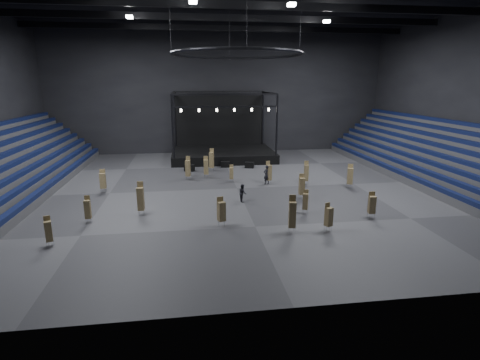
{
  "coord_description": "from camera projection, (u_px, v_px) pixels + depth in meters",
  "views": [
    {
      "loc": [
        -4.74,
        -36.25,
        10.46
      ],
      "look_at": [
        0.03,
        -2.0,
        1.4
      ],
      "focal_mm": 28.0,
      "sensor_mm": 36.0,
      "label": 1
    }
  ],
  "objects": [
    {
      "name": "chair_stack_13",
      "position": [
        269.0,
        172.0,
        39.46
      ],
      "size": [
        0.62,
        0.62,
        2.44
      ],
      "rotation": [
        0.0,
        0.0,
        0.37
      ],
      "color": "silver",
      "rests_on": "floor"
    },
    {
      "name": "wall_front",
      "position": [
        302.0,
        118.0,
        15.61
      ],
      "size": [
        50.0,
        0.2,
        18.0
      ],
      "primitive_type": "cube",
      "color": "black",
      "rests_on": "ground"
    },
    {
      "name": "chair_stack_5",
      "position": [
        372.0,
        204.0,
        29.48
      ],
      "size": [
        0.57,
        0.57,
        2.13
      ],
      "rotation": [
        0.0,
        0.0,
        -0.16
      ],
      "color": "silver",
      "rests_on": "floor"
    },
    {
      "name": "stage",
      "position": [
        222.0,
        148.0,
        53.2
      ],
      "size": [
        14.0,
        10.0,
        9.2
      ],
      "color": "black",
      "rests_on": "floor"
    },
    {
      "name": "man_center",
      "position": [
        267.0,
        175.0,
        39.38
      ],
      "size": [
        0.86,
        0.7,
        2.04
      ],
      "primitive_type": "imported",
      "rotation": [
        0.0,
        0.0,
        3.46
      ],
      "color": "black",
      "rests_on": "floor"
    },
    {
      "name": "chair_stack_16",
      "position": [
        188.0,
        168.0,
        41.12
      ],
      "size": [
        0.59,
        0.59,
        2.61
      ],
      "rotation": [
        0.0,
        0.0,
        -0.26
      ],
      "color": "silver",
      "rests_on": "floor"
    },
    {
      "name": "chair_stack_8",
      "position": [
        206.0,
        167.0,
        41.97
      ],
      "size": [
        0.52,
        0.52,
        2.45
      ],
      "rotation": [
        0.0,
        0.0,
        0.04
      ],
      "color": "silver",
      "rests_on": "floor"
    },
    {
      "name": "truss_ring",
      "position": [
        237.0,
        54.0,
        34.72
      ],
      "size": [
        12.3,
        12.3,
        5.15
      ],
      "color": "black",
      "rests_on": "ceiling"
    },
    {
      "name": "flight_case_right",
      "position": [
        249.0,
        165.0,
        47.0
      ],
      "size": [
        1.24,
        0.89,
        0.75
      ],
      "primitive_type": "cube",
      "rotation": [
        0.0,
        0.0,
        -0.32
      ],
      "color": "black",
      "rests_on": "floor"
    },
    {
      "name": "chair_stack_11",
      "position": [
        305.0,
        201.0,
        30.59
      ],
      "size": [
        0.55,
        0.55,
        1.99
      ],
      "rotation": [
        0.0,
        0.0,
        -0.43
      ],
      "color": "silver",
      "rests_on": "floor"
    },
    {
      "name": "chair_stack_4",
      "position": [
        141.0,
        198.0,
        30.1
      ],
      "size": [
        0.54,
        0.54,
        2.77
      ],
      "rotation": [
        0.0,
        0.0,
        -0.09
      ],
      "color": "silver",
      "rests_on": "floor"
    },
    {
      "name": "chair_stack_0",
      "position": [
        212.0,
        160.0,
        45.06
      ],
      "size": [
        0.64,
        0.64,
        2.77
      ],
      "rotation": [
        0.0,
        0.0,
        -0.3
      ],
      "color": "silver",
      "rests_on": "floor"
    },
    {
      "name": "chair_stack_7",
      "position": [
        88.0,
        209.0,
        28.5
      ],
      "size": [
        0.43,
        0.43,
        2.13
      ],
      "rotation": [
        0.0,
        0.0,
        0.0
      ],
      "color": "silver",
      "rests_on": "floor"
    },
    {
      "name": "chair_stack_12",
      "position": [
        306.0,
        172.0,
        39.28
      ],
      "size": [
        0.53,
        0.53,
        2.49
      ],
      "rotation": [
        0.0,
        0.0,
        -0.19
      ],
      "color": "silver",
      "rests_on": "floor"
    },
    {
      "name": "floor",
      "position": [
        237.0,
        188.0,
        38.01
      ],
      "size": [
        50.0,
        50.0,
        0.0
      ],
      "primitive_type": "plane",
      "color": "#414143",
      "rests_on": "ground"
    },
    {
      "name": "chair_stack_14",
      "position": [
        48.0,
        231.0,
        24.39
      ],
      "size": [
        0.54,
        0.54,
        2.06
      ],
      "rotation": [
        0.0,
        0.0,
        0.33
      ],
      "color": "silver",
      "rests_on": "floor"
    },
    {
      "name": "flight_case_left",
      "position": [
        189.0,
        168.0,
        45.35
      ],
      "size": [
        1.33,
        0.98,
        0.8
      ],
      "primitive_type": "cube",
      "rotation": [
        0.0,
        0.0,
        -0.36
      ],
      "color": "black",
      "rests_on": "floor"
    },
    {
      "name": "chair_stack_10",
      "position": [
        350.0,
        176.0,
        37.84
      ],
      "size": [
        0.68,
        0.68,
        2.47
      ],
      "rotation": [
        0.0,
        0.0,
        -0.33
      ],
      "color": "silver",
      "rests_on": "floor"
    },
    {
      "name": "wall_right",
      "position": [
        474.0,
        97.0,
        39.06
      ],
      "size": [
        0.2,
        42.0,
        18.0
      ],
      "primitive_type": "cube",
      "color": "black",
      "rests_on": "ground"
    },
    {
      "name": "chair_stack_9",
      "position": [
        231.0,
        173.0,
        40.22
      ],
      "size": [
        0.47,
        0.47,
        1.9
      ],
      "rotation": [
        0.0,
        0.0,
        -0.13
      ],
      "color": "silver",
      "rests_on": "floor"
    },
    {
      "name": "wall_back",
      "position": [
        219.0,
        92.0,
        55.85
      ],
      "size": [
        50.0,
        0.2,
        18.0
      ],
      "primitive_type": "cube",
      "color": "black",
      "rests_on": "ground"
    },
    {
      "name": "chair_stack_15",
      "position": [
        302.0,
        186.0,
        34.46
      ],
      "size": [
        0.48,
        0.48,
        2.33
      ],
      "rotation": [
        0.0,
        0.0,
        0.0
      ],
      "color": "silver",
      "rests_on": "floor"
    },
    {
      "name": "crew_member",
      "position": [
        243.0,
        193.0,
        33.65
      ],
      "size": [
        0.68,
        0.83,
        1.61
      ],
      "primitive_type": "imported",
      "rotation": [
        0.0,
        0.0,
        1.66
      ],
      "color": "black",
      "rests_on": "floor"
    },
    {
      "name": "roof_girders",
      "position": [
        237.0,
        5.0,
        33.65
      ],
      "size": [
        49.0,
        30.35,
        0.7
      ],
      "color": "black",
      "rests_on": "ceiling"
    },
    {
      "name": "flight_case_mid",
      "position": [
        225.0,
        164.0,
        47.36
      ],
      "size": [
        1.18,
        0.66,
        0.76
      ],
      "primitive_type": "cube",
      "rotation": [
        0.0,
        0.0,
        -0.09
      ],
      "color": "black",
      "rests_on": "floor"
    },
    {
      "name": "floodlights",
      "position": [
        243.0,
        3.0,
        29.97
      ],
      "size": [
        28.6,
        16.6,
        0.25
      ],
      "color": "white",
      "rests_on": "roof_girders"
    },
    {
      "name": "chair_stack_6",
      "position": [
        221.0,
        211.0,
        27.77
      ],
      "size": [
        0.67,
        0.67,
        2.25
      ],
      "rotation": [
        0.0,
        0.0,
        0.34
      ],
      "color": "silver",
      "rests_on": "floor"
    },
    {
      "name": "chair_stack_3",
      "position": [
        329.0,
        216.0,
        26.92
      ],
      "size": [
        0.6,
        0.6,
        2.1
      ],
      "rotation": [
        0.0,
        0.0,
        0.4
      ],
      "color": "silver",
      "rests_on": "floor"
    },
    {
      "name": "chair_stack_1",
      "position": [
        292.0,
        214.0,
        26.56
      ],
      "size": [
        0.56,
        0.56,
        2.77
      ],
      "rotation": [
        0.0,
        0.0,
        -0.15
      ],
      "color": "silver",
      "rests_on": "floor"
    },
    {
      "name": "bleachers_right",
      "position": [
        446.0,
        165.0,
        40.63
      ],
      "size": [
        7.2,
        40.0,
        6.4
      ],
      "color": "#454547",
      "rests_on": "floor"
    },
    {
      "name": "chair_stack_2",
      "position": [
        103.0,
        180.0,
        36.31
      ],
      "size": [
        0.58,
        0.58,
        2.3
      ],
      "rotation": [
        0.0,
        0.0,
        0.07
      ],
      "color": "silver",
      "rests_on": "floor"
    }
  ]
}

